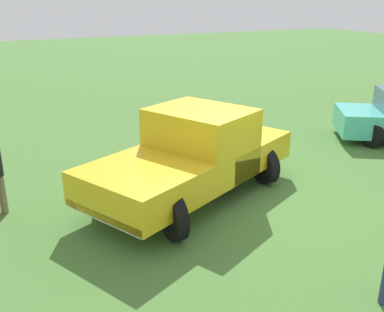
{
  "coord_description": "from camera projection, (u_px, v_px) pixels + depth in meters",
  "views": [
    {
      "loc": [
        -7.25,
        4.74,
        3.98
      ],
      "look_at": [
        0.32,
        0.8,
        0.9
      ],
      "focal_mm": 41.25,
      "sensor_mm": 36.0,
      "label": 1
    }
  ],
  "objects": [
    {
      "name": "ground_plane",
      "position": [
        232.0,
        194.0,
        9.46
      ],
      "size": [
        80.0,
        80.0,
        0.0
      ],
      "primitive_type": "plane",
      "color": "#477533"
    },
    {
      "name": "pickup_truck",
      "position": [
        196.0,
        152.0,
        9.15
      ],
      "size": [
        3.83,
        5.3,
        1.83
      ],
      "rotation": [
        0.0,
        0.0,
        1.99
      ],
      "color": "black",
      "rests_on": "ground_plane"
    }
  ]
}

